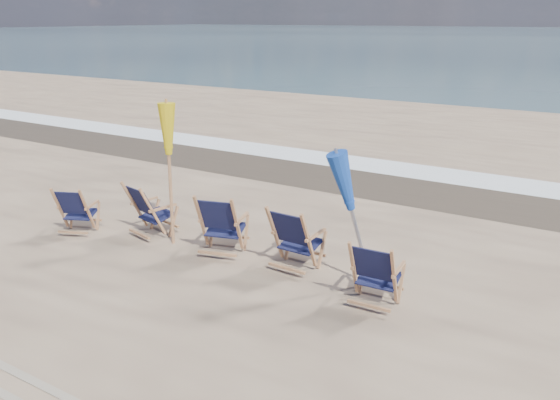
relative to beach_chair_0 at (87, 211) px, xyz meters
The scene contains 9 objects.
surf_foam 8.02m from the beach_chair_0, 65.72° to the left, with size 200.00×1.40×0.01m, color silver.
wet_sand_strip 6.68m from the beach_chair_0, 60.41° to the left, with size 200.00×2.60×0.00m, color #42362A.
beach_chair_0 is the anchor object (origin of this frame).
beach_chair_1 1.27m from the beach_chair_0, 17.64° to the left, with size 0.66×0.74×1.03m, color #121535, non-canonical shape.
beach_chair_2 2.93m from the beach_chair_0, 10.77° to the left, with size 0.71×0.80×1.11m, color #121535, non-canonical shape.
beach_chair_3 4.20m from the beach_chair_0, ahead, with size 0.69×0.78×1.08m, color #121535, non-canonical shape.
beach_chair_4 5.64m from the beach_chair_0, ahead, with size 0.64×0.72×1.00m, color #121535, non-canonical shape.
umbrella_yellow 2.14m from the beach_chair_0, 19.78° to the left, with size 0.30×0.30×2.42m.
umbrella_blue 5.05m from the beach_chair_0, ahead, with size 0.30×0.30×2.10m.
Camera 1 is at (4.33, -5.13, 3.76)m, focal length 35.00 mm.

